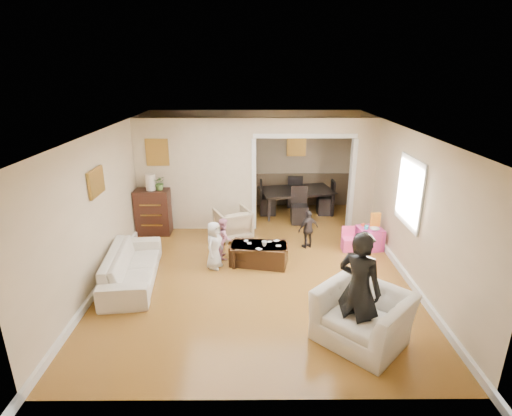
{
  "coord_description": "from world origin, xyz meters",
  "views": [
    {
      "loc": [
        -0.05,
        -7.08,
        3.61
      ],
      "look_at": [
        0.0,
        0.2,
        1.05
      ],
      "focal_mm": 27.81,
      "sensor_mm": 36.0,
      "label": 1
    }
  ],
  "objects_px": {
    "armchair_front": "(363,316)",
    "coffee_cup": "(264,244)",
    "child_kneel_a": "(214,245)",
    "child_toddler": "(308,229)",
    "table_lamp": "(151,182)",
    "adult_person": "(359,289)",
    "coffee_table": "(259,254)",
    "sofa": "(132,266)",
    "dining_table": "(297,202)",
    "armchair_back": "(233,224)",
    "dresser": "(153,212)",
    "play_table": "(369,238)",
    "child_kneel_b": "(224,238)",
    "cyan_cup": "(366,227)"
  },
  "relations": [
    {
      "from": "sofa",
      "to": "adult_person",
      "type": "distance_m",
      "value": 3.99
    },
    {
      "from": "table_lamp",
      "to": "coffee_table",
      "type": "relative_size",
      "value": 0.33
    },
    {
      "from": "sofa",
      "to": "child_kneel_a",
      "type": "relative_size",
      "value": 2.2
    },
    {
      "from": "armchair_front",
      "to": "coffee_table",
      "type": "bearing_deg",
      "value": 165.6
    },
    {
      "from": "sofa",
      "to": "coffee_table",
      "type": "relative_size",
      "value": 1.89
    },
    {
      "from": "armchair_front",
      "to": "dining_table",
      "type": "distance_m",
      "value": 5.15
    },
    {
      "from": "dresser",
      "to": "coffee_cup",
      "type": "height_order",
      "value": "dresser"
    },
    {
      "from": "coffee_cup",
      "to": "dining_table",
      "type": "height_order",
      "value": "dining_table"
    },
    {
      "from": "play_table",
      "to": "dresser",
      "type": "bearing_deg",
      "value": 169.8
    },
    {
      "from": "child_kneel_b",
      "to": "table_lamp",
      "type": "bearing_deg",
      "value": 45.27
    },
    {
      "from": "dining_table",
      "to": "child_toddler",
      "type": "height_order",
      "value": "child_toddler"
    },
    {
      "from": "sofa",
      "to": "armchair_front",
      "type": "bearing_deg",
      "value": -120.67
    },
    {
      "from": "dresser",
      "to": "child_kneel_a",
      "type": "bearing_deg",
      "value": -47.66
    },
    {
      "from": "armchair_back",
      "to": "coffee_table",
      "type": "distance_m",
      "value": 1.41
    },
    {
      "from": "sofa",
      "to": "play_table",
      "type": "height_order",
      "value": "sofa"
    },
    {
      "from": "coffee_table",
      "to": "child_kneel_a",
      "type": "height_order",
      "value": "child_kneel_a"
    },
    {
      "from": "armchair_back",
      "to": "child_kneel_a",
      "type": "xyz_separation_m",
      "value": [
        -0.28,
        -1.44,
        0.13
      ]
    },
    {
      "from": "adult_person",
      "to": "dresser",
      "type": "bearing_deg",
      "value": -6.15
    },
    {
      "from": "table_lamp",
      "to": "child_toddler",
      "type": "height_order",
      "value": "table_lamp"
    },
    {
      "from": "armchair_back",
      "to": "dresser",
      "type": "bearing_deg",
      "value": -32.3
    },
    {
      "from": "armchair_back",
      "to": "armchair_front",
      "type": "height_order",
      "value": "armchair_front"
    },
    {
      "from": "armchair_front",
      "to": "cyan_cup",
      "type": "bearing_deg",
      "value": 118.49
    },
    {
      "from": "armchair_front",
      "to": "coffee_cup",
      "type": "bearing_deg",
      "value": 164.3
    },
    {
      "from": "dresser",
      "to": "play_table",
      "type": "distance_m",
      "value": 4.82
    },
    {
      "from": "table_lamp",
      "to": "coffee_table",
      "type": "distance_m",
      "value": 3.03
    },
    {
      "from": "table_lamp",
      "to": "adult_person",
      "type": "bearing_deg",
      "value": -46.61
    },
    {
      "from": "coffee_cup",
      "to": "child_kneel_a",
      "type": "relative_size",
      "value": 0.11
    },
    {
      "from": "coffee_table",
      "to": "dining_table",
      "type": "relative_size",
      "value": 0.58
    },
    {
      "from": "cyan_cup",
      "to": "child_kneel_a",
      "type": "bearing_deg",
      "value": -165.62
    },
    {
      "from": "armchair_back",
      "to": "armchair_front",
      "type": "bearing_deg",
      "value": 94.48
    },
    {
      "from": "armchair_back",
      "to": "dining_table",
      "type": "height_order",
      "value": "armchair_back"
    },
    {
      "from": "armchair_back",
      "to": "child_toddler",
      "type": "bearing_deg",
      "value": 137.42
    },
    {
      "from": "play_table",
      "to": "adult_person",
      "type": "height_order",
      "value": "adult_person"
    },
    {
      "from": "cyan_cup",
      "to": "dresser",
      "type": "bearing_deg",
      "value": 168.99
    },
    {
      "from": "dining_table",
      "to": "coffee_table",
      "type": "bearing_deg",
      "value": -121.44
    },
    {
      "from": "play_table",
      "to": "adult_person",
      "type": "bearing_deg",
      "value": -108.84
    },
    {
      "from": "play_table",
      "to": "armchair_front",
      "type": "bearing_deg",
      "value": -107.33
    },
    {
      "from": "armchair_front",
      "to": "play_table",
      "type": "distance_m",
      "value": 3.15
    },
    {
      "from": "armchair_front",
      "to": "coffee_cup",
      "type": "relative_size",
      "value": 11.43
    },
    {
      "from": "armchair_back",
      "to": "cyan_cup",
      "type": "relative_size",
      "value": 9.22
    },
    {
      "from": "dresser",
      "to": "dining_table",
      "type": "relative_size",
      "value": 0.57
    },
    {
      "from": "table_lamp",
      "to": "child_kneel_a",
      "type": "xyz_separation_m",
      "value": [
        1.54,
        -1.7,
        -0.77
      ]
    },
    {
      "from": "play_table",
      "to": "child_toddler",
      "type": "distance_m",
      "value": 1.31
    },
    {
      "from": "sofa",
      "to": "child_kneel_a",
      "type": "distance_m",
      "value": 1.52
    },
    {
      "from": "coffee_cup",
      "to": "child_toddler",
      "type": "distance_m",
      "value": 1.24
    },
    {
      "from": "armchair_front",
      "to": "play_table",
      "type": "xyz_separation_m",
      "value": [
        0.94,
        3.01,
        -0.15
      ]
    },
    {
      "from": "armchair_back",
      "to": "play_table",
      "type": "height_order",
      "value": "armchair_back"
    },
    {
      "from": "child_kneel_a",
      "to": "child_toddler",
      "type": "xyz_separation_m",
      "value": [
        1.9,
        0.9,
        -0.05
      ]
    },
    {
      "from": "cyan_cup",
      "to": "child_toddler",
      "type": "relative_size",
      "value": 0.1
    },
    {
      "from": "armchair_front",
      "to": "dining_table",
      "type": "height_order",
      "value": "armchair_front"
    }
  ]
}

